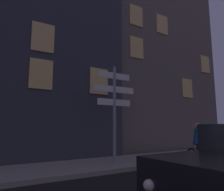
% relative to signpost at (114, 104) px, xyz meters
% --- Properties ---
extents(sidewalk_kerb, '(40.00, 2.53, 0.14)m').
position_rel_signpost_xyz_m(sidewalk_kerb, '(-0.90, 0.45, -2.25)').
color(sidewalk_kerb, gray).
rests_on(sidewalk_kerb, ground_plane).
extents(signpost, '(1.79, 0.12, 3.62)m').
position_rel_signpost_xyz_m(signpost, '(0.00, 0.00, 0.00)').
color(signpost, gray).
rests_on(signpost, sidewalk_kerb).
extents(cyclist, '(1.82, 0.34, 1.61)m').
position_rel_signpost_xyz_m(cyclist, '(2.74, -1.56, -1.57)').
color(cyclist, black).
rests_on(cyclist, ground_plane).
extents(building_right_block, '(8.06, 8.44, 14.39)m').
position_rel_signpost_xyz_m(building_right_block, '(5.74, 6.26, 4.88)').
color(building_right_block, '#6B6056').
rests_on(building_right_block, ground_plane).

